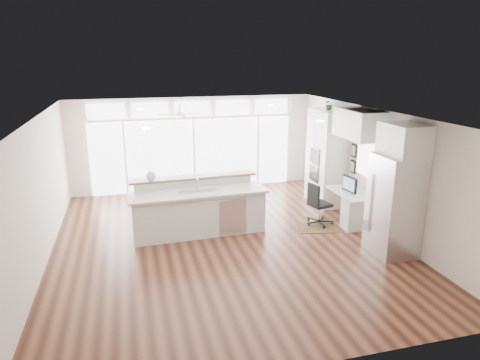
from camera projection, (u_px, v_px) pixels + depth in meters
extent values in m
cube|color=#3D1D12|center=(224.00, 242.00, 9.11)|extent=(7.00, 8.00, 0.02)
cube|color=white|center=(223.00, 115.00, 8.36)|extent=(7.00, 8.00, 0.02)
cube|color=beige|center=(193.00, 144.00, 12.45)|extent=(7.00, 0.04, 2.70)
cube|color=beige|center=(299.00, 273.00, 5.02)|extent=(7.00, 0.04, 2.70)
cube|color=beige|center=(39.00, 195.00, 7.87)|extent=(0.04, 8.00, 2.70)
cube|color=beige|center=(376.00, 170.00, 9.60)|extent=(0.04, 8.00, 2.70)
cube|color=silver|center=(194.00, 154.00, 12.48)|extent=(5.80, 0.06, 2.08)
cube|color=silver|center=(193.00, 109.00, 12.11)|extent=(5.90, 0.06, 0.40)
cube|color=white|center=(368.00, 158.00, 9.81)|extent=(0.04, 0.85, 0.85)
cube|color=white|center=(180.00, 110.00, 10.90)|extent=(1.16, 1.16, 0.32)
cube|color=white|center=(221.00, 115.00, 8.55)|extent=(3.40, 3.00, 0.02)
cube|color=silver|center=(326.00, 157.00, 11.22)|extent=(0.64, 1.20, 2.50)
cube|color=silver|center=(351.00, 207.00, 10.06)|extent=(0.72, 1.30, 0.76)
cube|color=silver|center=(359.00, 124.00, 9.52)|extent=(0.64, 1.30, 0.64)
cube|color=silver|center=(394.00, 205.00, 8.35)|extent=(0.76, 0.90, 2.00)
cube|color=silver|center=(404.00, 140.00, 8.00)|extent=(0.64, 0.90, 0.60)
cube|color=black|center=(354.00, 159.00, 10.43)|extent=(0.06, 0.22, 0.80)
cube|color=silver|center=(198.00, 208.00, 9.40)|extent=(3.04, 1.25, 1.19)
cube|color=#322210|center=(318.00, 228.00, 9.84)|extent=(1.01, 0.81, 0.01)
cube|color=black|center=(320.00, 204.00, 9.94)|extent=(0.61, 0.58, 0.99)
sphere|color=silver|center=(151.00, 176.00, 9.30)|extent=(0.22, 0.22, 0.22)
cube|color=black|center=(350.00, 184.00, 9.87)|extent=(0.15, 0.49, 0.41)
cube|color=white|center=(342.00, 193.00, 9.89)|extent=(0.12, 0.31, 0.02)
imported|color=#2B5323|center=(329.00, 105.00, 10.84)|extent=(0.28, 0.30, 0.22)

